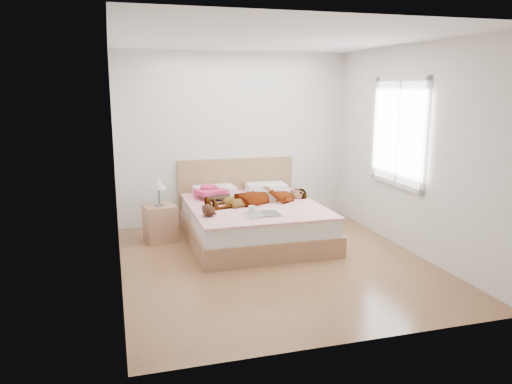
{
  "coord_description": "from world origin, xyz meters",
  "views": [
    {
      "loc": [
        -1.82,
        -5.42,
        2.08
      ],
      "look_at": [
        0.0,
        0.85,
        0.7
      ],
      "focal_mm": 35.0,
      "sensor_mm": 36.0,
      "label": 1
    }
  ],
  "objects_px": {
    "towel": "(210,192)",
    "plush_toy": "(208,210)",
    "bed": "(252,219)",
    "coffee_mug": "(252,209)",
    "phone": "(219,187)",
    "woman": "(260,195)",
    "magazine": "(264,214)",
    "nightstand": "(160,220)"
  },
  "relations": [
    {
      "from": "woman",
      "to": "magazine",
      "type": "distance_m",
      "value": 0.71
    },
    {
      "from": "coffee_mug",
      "to": "plush_toy",
      "type": "distance_m",
      "value": 0.56
    },
    {
      "from": "woman",
      "to": "magazine",
      "type": "bearing_deg",
      "value": -24.34
    },
    {
      "from": "towel",
      "to": "plush_toy",
      "type": "xyz_separation_m",
      "value": [
        -0.22,
        -0.98,
        -0.01
      ]
    },
    {
      "from": "phone",
      "to": "coffee_mug",
      "type": "bearing_deg",
      "value": -87.84
    },
    {
      "from": "phone",
      "to": "bed",
      "type": "bearing_deg",
      "value": -56.93
    },
    {
      "from": "nightstand",
      "to": "coffee_mug",
      "type": "bearing_deg",
      "value": -36.44
    },
    {
      "from": "woman",
      "to": "coffee_mug",
      "type": "xyz_separation_m",
      "value": [
        -0.28,
        -0.56,
        -0.06
      ]
    },
    {
      "from": "bed",
      "to": "coffee_mug",
      "type": "distance_m",
      "value": 0.65
    },
    {
      "from": "magazine",
      "to": "nightstand",
      "type": "height_order",
      "value": "nightstand"
    },
    {
      "from": "towel",
      "to": "nightstand",
      "type": "height_order",
      "value": "nightstand"
    },
    {
      "from": "towel",
      "to": "phone",
      "type": "bearing_deg",
      "value": -22.5
    },
    {
      "from": "phone",
      "to": "nightstand",
      "type": "bearing_deg",
      "value": 179.52
    },
    {
      "from": "woman",
      "to": "magazine",
      "type": "xyz_separation_m",
      "value": [
        -0.16,
        -0.69,
        -0.1
      ]
    },
    {
      "from": "coffee_mug",
      "to": "plush_toy",
      "type": "bearing_deg",
      "value": 177.77
    },
    {
      "from": "phone",
      "to": "magazine",
      "type": "height_order",
      "value": "phone"
    },
    {
      "from": "towel",
      "to": "woman",
      "type": "bearing_deg",
      "value": -36.04
    },
    {
      "from": "woman",
      "to": "nightstand",
      "type": "relative_size",
      "value": 1.75
    },
    {
      "from": "woman",
      "to": "towel",
      "type": "bearing_deg",
      "value": -136.96
    },
    {
      "from": "towel",
      "to": "coffee_mug",
      "type": "xyz_separation_m",
      "value": [
        0.34,
        -1.01,
        -0.04
      ]
    },
    {
      "from": "towel",
      "to": "nightstand",
      "type": "xyz_separation_m",
      "value": [
        -0.75,
        -0.21,
        -0.31
      ]
    },
    {
      "from": "woman",
      "to": "magazine",
      "type": "height_order",
      "value": "woman"
    },
    {
      "from": "bed",
      "to": "coffee_mug",
      "type": "relative_size",
      "value": 16.02
    },
    {
      "from": "woman",
      "to": "towel",
      "type": "height_order",
      "value": "same"
    },
    {
      "from": "towel",
      "to": "coffee_mug",
      "type": "bearing_deg",
      "value": -71.43
    },
    {
      "from": "phone",
      "to": "coffee_mug",
      "type": "xyz_separation_m",
      "value": [
        0.22,
        -0.96,
        -0.12
      ]
    },
    {
      "from": "phone",
      "to": "towel",
      "type": "distance_m",
      "value": 0.15
    },
    {
      "from": "plush_toy",
      "to": "bed",
      "type": "bearing_deg",
      "value": 36.87
    },
    {
      "from": "magazine",
      "to": "coffee_mug",
      "type": "bearing_deg",
      "value": 130.9
    },
    {
      "from": "plush_toy",
      "to": "nightstand",
      "type": "xyz_separation_m",
      "value": [
        -0.53,
        0.78,
        -0.29
      ]
    },
    {
      "from": "bed",
      "to": "plush_toy",
      "type": "height_order",
      "value": "bed"
    },
    {
      "from": "woman",
      "to": "towel",
      "type": "distance_m",
      "value": 0.76
    },
    {
      "from": "plush_toy",
      "to": "coffee_mug",
      "type": "bearing_deg",
      "value": -2.23
    },
    {
      "from": "nightstand",
      "to": "magazine",
      "type": "bearing_deg",
      "value": -37.87
    },
    {
      "from": "magazine",
      "to": "coffee_mug",
      "type": "relative_size",
      "value": 3.59
    },
    {
      "from": "magazine",
      "to": "plush_toy",
      "type": "distance_m",
      "value": 0.69
    },
    {
      "from": "phone",
      "to": "bed",
      "type": "distance_m",
      "value": 0.69
    },
    {
      "from": "phone",
      "to": "nightstand",
      "type": "xyz_separation_m",
      "value": [
        -0.86,
        -0.16,
        -0.39
      ]
    },
    {
      "from": "bed",
      "to": "magazine",
      "type": "height_order",
      "value": "bed"
    },
    {
      "from": "plush_toy",
      "to": "woman",
      "type": "bearing_deg",
      "value": 32.77
    },
    {
      "from": "phone",
      "to": "coffee_mug",
      "type": "relative_size",
      "value": 0.7
    },
    {
      "from": "towel",
      "to": "magazine",
      "type": "xyz_separation_m",
      "value": [
        0.45,
        -1.14,
        -0.08
      ]
    }
  ]
}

